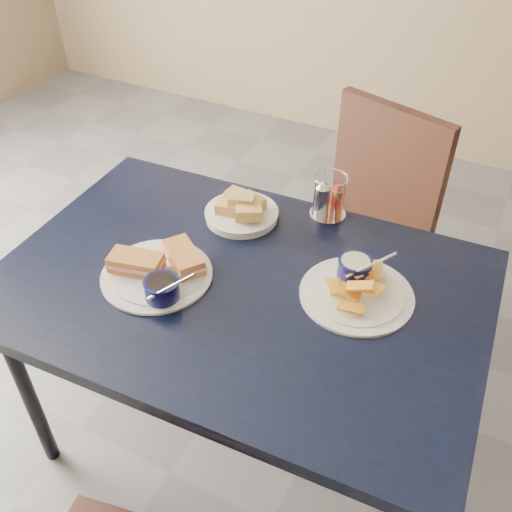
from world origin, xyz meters
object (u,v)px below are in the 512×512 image
at_px(sandwich_plate, 159,270).
at_px(bread_basket, 242,211).
at_px(plantain_plate, 356,285).
at_px(chair_far, 359,214).
at_px(dining_table, 239,299).
at_px(condiment_caddy, 328,199).

relative_size(sandwich_plate, bread_basket, 1.44).
xyz_separation_m(sandwich_plate, plantain_plate, (0.48, 0.19, -0.01)).
height_order(chair_far, sandwich_plate, chair_far).
bearing_deg(dining_table, condiment_caddy, 76.80).
bearing_deg(plantain_plate, chair_far, 106.04).
height_order(sandwich_plate, plantain_plate, same).
distance_m(sandwich_plate, condiment_caddy, 0.55).
height_order(dining_table, condiment_caddy, condiment_caddy).
height_order(dining_table, chair_far, chair_far).
relative_size(plantain_plate, condiment_caddy, 2.15).
xyz_separation_m(dining_table, bread_basket, (-0.13, 0.25, 0.09)).
distance_m(dining_table, chair_far, 0.76).
bearing_deg(dining_table, plantain_plate, 21.16).
xyz_separation_m(dining_table, plantain_plate, (0.28, 0.11, 0.08)).
distance_m(sandwich_plate, plantain_plate, 0.51).
height_order(bread_basket, condiment_caddy, condiment_caddy).
relative_size(plantain_plate, bread_basket, 1.35).
bearing_deg(sandwich_plate, condiment_caddy, 58.56).
bearing_deg(sandwich_plate, plantain_plate, 21.56).
distance_m(dining_table, sandwich_plate, 0.23).
bearing_deg(sandwich_plate, bread_basket, 78.59).
bearing_deg(chair_far, bread_basket, -115.93).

